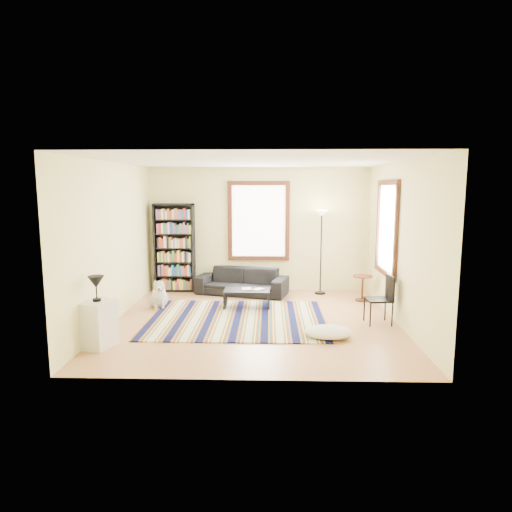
{
  "coord_description": "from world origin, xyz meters",
  "views": [
    {
      "loc": [
        0.25,
        -7.86,
        2.38
      ],
      "look_at": [
        0.0,
        0.5,
        1.1
      ],
      "focal_mm": 32.0,
      "sensor_mm": 36.0,
      "label": 1
    }
  ],
  "objects_px": {
    "floor_lamp": "(321,253)",
    "side_table": "(362,288)",
    "sofa": "(242,281)",
    "coffee_table": "(247,299)",
    "bookshelf": "(175,248)",
    "dog": "(159,293)",
    "floor_cushion": "(328,332)",
    "folding_chair": "(378,300)",
    "white_cabinet": "(98,324)"
  },
  "relations": [
    {
      "from": "sofa",
      "to": "side_table",
      "type": "relative_size",
      "value": 3.68
    },
    {
      "from": "coffee_table",
      "to": "white_cabinet",
      "type": "height_order",
      "value": "white_cabinet"
    },
    {
      "from": "bookshelf",
      "to": "floor_cushion",
      "type": "distance_m",
      "value": 4.53
    },
    {
      "from": "floor_lamp",
      "to": "side_table",
      "type": "height_order",
      "value": "floor_lamp"
    },
    {
      "from": "sofa",
      "to": "white_cabinet",
      "type": "relative_size",
      "value": 2.84
    },
    {
      "from": "floor_lamp",
      "to": "side_table",
      "type": "xyz_separation_m",
      "value": [
        0.81,
        -0.62,
        -0.66
      ]
    },
    {
      "from": "floor_cushion",
      "to": "folding_chair",
      "type": "distance_m",
      "value": 1.29
    },
    {
      "from": "floor_cushion",
      "to": "dog",
      "type": "relative_size",
      "value": 1.34
    },
    {
      "from": "floor_lamp",
      "to": "white_cabinet",
      "type": "bearing_deg",
      "value": -136.34
    },
    {
      "from": "bookshelf",
      "to": "coffee_table",
      "type": "relative_size",
      "value": 2.22
    },
    {
      "from": "coffee_table",
      "to": "side_table",
      "type": "xyz_separation_m",
      "value": [
        2.39,
        0.61,
        0.09
      ]
    },
    {
      "from": "coffee_table",
      "to": "dog",
      "type": "height_order",
      "value": "dog"
    },
    {
      "from": "sofa",
      "to": "bookshelf",
      "type": "height_order",
      "value": "bookshelf"
    },
    {
      "from": "white_cabinet",
      "to": "bookshelf",
      "type": "bearing_deg",
      "value": 99.18
    },
    {
      "from": "bookshelf",
      "to": "white_cabinet",
      "type": "xyz_separation_m",
      "value": [
        -0.4,
        -3.69,
        -0.65
      ]
    },
    {
      "from": "bookshelf",
      "to": "dog",
      "type": "distance_m",
      "value": 1.6
    },
    {
      "from": "coffee_table",
      "to": "white_cabinet",
      "type": "xyz_separation_m",
      "value": [
        -2.11,
        -2.29,
        0.17
      ]
    },
    {
      "from": "side_table",
      "to": "floor_lamp",
      "type": "bearing_deg",
      "value": 142.64
    },
    {
      "from": "sofa",
      "to": "bookshelf",
      "type": "distance_m",
      "value": 1.72
    },
    {
      "from": "bookshelf",
      "to": "coffee_table",
      "type": "bearing_deg",
      "value": -39.15
    },
    {
      "from": "sofa",
      "to": "floor_lamp",
      "type": "relative_size",
      "value": 1.07
    },
    {
      "from": "bookshelf",
      "to": "white_cabinet",
      "type": "bearing_deg",
      "value": -96.13
    },
    {
      "from": "bookshelf",
      "to": "floor_cushion",
      "type": "bearing_deg",
      "value": -45.85
    },
    {
      "from": "bookshelf",
      "to": "floor_cushion",
      "type": "xyz_separation_m",
      "value": [
        3.09,
        -3.19,
        -0.91
      ]
    },
    {
      "from": "bookshelf",
      "to": "floor_cushion",
      "type": "relative_size",
      "value": 2.64
    },
    {
      "from": "floor_lamp",
      "to": "floor_cushion",
      "type": "bearing_deg",
      "value": -93.76
    },
    {
      "from": "dog",
      "to": "white_cabinet",
      "type": "bearing_deg",
      "value": -113.74
    },
    {
      "from": "sofa",
      "to": "coffee_table",
      "type": "distance_m",
      "value": 1.14
    },
    {
      "from": "sofa",
      "to": "floor_cushion",
      "type": "relative_size",
      "value": 2.62
    },
    {
      "from": "dog",
      "to": "side_table",
      "type": "bearing_deg",
      "value": -5.89
    },
    {
      "from": "side_table",
      "to": "floor_cushion",
      "type": "bearing_deg",
      "value": -112.83
    },
    {
      "from": "side_table",
      "to": "folding_chair",
      "type": "distance_m",
      "value": 1.62
    },
    {
      "from": "bookshelf",
      "to": "side_table",
      "type": "bearing_deg",
      "value": -10.89
    },
    {
      "from": "floor_cushion",
      "to": "side_table",
      "type": "distance_m",
      "value": 2.61
    },
    {
      "from": "sofa",
      "to": "folding_chair",
      "type": "relative_size",
      "value": 2.31
    },
    {
      "from": "side_table",
      "to": "coffee_table",
      "type": "bearing_deg",
      "value": -165.8
    },
    {
      "from": "floor_cushion",
      "to": "floor_lamp",
      "type": "xyz_separation_m",
      "value": [
        0.2,
        3.02,
        0.84
      ]
    },
    {
      "from": "white_cabinet",
      "to": "folding_chair",
      "type": "bearing_deg",
      "value": 31.47
    },
    {
      "from": "sofa",
      "to": "white_cabinet",
      "type": "distance_m",
      "value": 3.93
    },
    {
      "from": "white_cabinet",
      "to": "dog",
      "type": "distance_m",
      "value": 2.29
    },
    {
      "from": "dog",
      "to": "sofa",
      "type": "bearing_deg",
      "value": 21.59
    },
    {
      "from": "coffee_table",
      "to": "floor_lamp",
      "type": "xyz_separation_m",
      "value": [
        1.58,
        1.22,
        0.75
      ]
    },
    {
      "from": "floor_cushion",
      "to": "side_table",
      "type": "xyz_separation_m",
      "value": [
        1.01,
        2.4,
        0.18
      ]
    },
    {
      "from": "sofa",
      "to": "floor_lamp",
      "type": "bearing_deg",
      "value": 17.93
    },
    {
      "from": "bookshelf",
      "to": "floor_cushion",
      "type": "height_order",
      "value": "bookshelf"
    },
    {
      "from": "side_table",
      "to": "folding_chair",
      "type": "xyz_separation_m",
      "value": [
        -0.05,
        -1.61,
        0.16
      ]
    },
    {
      "from": "coffee_table",
      "to": "floor_cushion",
      "type": "xyz_separation_m",
      "value": [
        1.38,
        -1.79,
        -0.09
      ]
    },
    {
      "from": "sofa",
      "to": "floor_cushion",
      "type": "distance_m",
      "value": 3.31
    },
    {
      "from": "floor_cushion",
      "to": "bookshelf",
      "type": "bearing_deg",
      "value": 134.15
    },
    {
      "from": "floor_lamp",
      "to": "side_table",
      "type": "bearing_deg",
      "value": -37.36
    }
  ]
}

